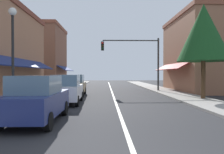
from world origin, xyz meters
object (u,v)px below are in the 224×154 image
parked_car_second_left (66,89)px  parked_car_third_left (74,85)px  parked_car_nearest_left (37,99)px  traffic_signal_mast_arm (138,54)px  street_lamp_left_near (13,42)px  tree_right_near (203,33)px

parked_car_second_left → parked_car_third_left: 4.78m
parked_car_second_left → parked_car_third_left: same height
parked_car_nearest_left → traffic_signal_mast_arm: traffic_signal_mast_arm is taller
traffic_signal_mast_arm → parked_car_third_left: bearing=-145.7°
parked_car_third_left → street_lamp_left_near: size_ratio=0.84×
parked_car_second_left → tree_right_near: 10.11m
parked_car_nearest_left → parked_car_third_left: same height
parked_car_nearest_left → tree_right_near: bearing=35.8°
parked_car_second_left → parked_car_third_left: size_ratio=1.00×
parked_car_second_left → tree_right_near: tree_right_near is taller
parked_car_nearest_left → traffic_signal_mast_arm: size_ratio=0.69×
parked_car_nearest_left → traffic_signal_mast_arm: bearing=67.5°
parked_car_nearest_left → street_lamp_left_near: bearing=131.2°
parked_car_second_left → traffic_signal_mast_arm: bearing=55.5°
traffic_signal_mast_arm → tree_right_near: bearing=-64.3°
traffic_signal_mast_arm → parked_car_nearest_left: bearing=-112.9°
parked_car_third_left → tree_right_near: bearing=-20.3°
parked_car_third_left → traffic_signal_mast_arm: traffic_signal_mast_arm is taller
parked_car_nearest_left → parked_car_third_left: bearing=90.4°
street_lamp_left_near → tree_right_near: tree_right_near is taller
traffic_signal_mast_arm → tree_right_near: 8.17m
street_lamp_left_near → tree_right_near: 12.19m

